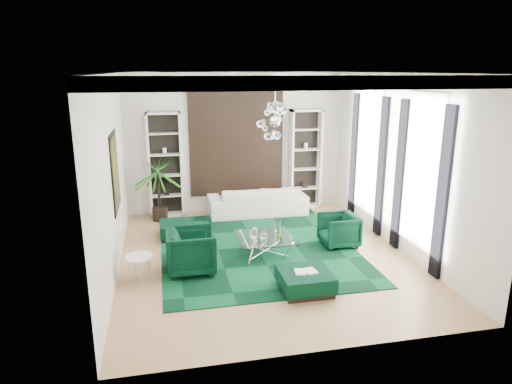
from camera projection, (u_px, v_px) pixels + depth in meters
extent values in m
cube|color=tan|center=(264.00, 256.00, 9.76)|extent=(6.00, 7.00, 0.02)
cube|color=white|center=(265.00, 72.00, 8.77)|extent=(6.00, 7.00, 0.02)
cube|color=silver|center=(236.00, 143.00, 12.58)|extent=(6.00, 0.02, 3.80)
cube|color=silver|center=(325.00, 225.00, 5.95)|extent=(6.00, 0.02, 3.80)
cube|color=silver|center=(111.00, 176.00, 8.66)|extent=(0.02, 7.00, 3.80)
cube|color=silver|center=(400.00, 163.00, 9.87)|extent=(0.02, 7.00, 3.80)
cylinder|color=white|center=(262.00, 74.00, 9.06)|extent=(0.90, 0.90, 0.05)
cube|color=black|center=(236.00, 143.00, 12.53)|extent=(2.50, 0.06, 2.80)
cube|color=black|center=(116.00, 172.00, 9.25)|extent=(0.04, 1.30, 1.60)
cube|color=white|center=(422.00, 172.00, 9.01)|extent=(0.03, 1.10, 2.90)
cube|color=black|center=(443.00, 194.00, 8.33)|extent=(0.07, 0.30, 3.25)
cube|color=black|center=(400.00, 176.00, 9.81)|extent=(0.07, 0.30, 3.25)
cube|color=white|center=(369.00, 151.00, 11.28)|extent=(0.03, 1.10, 2.90)
cube|color=black|center=(381.00, 168.00, 10.60)|extent=(0.07, 0.30, 3.25)
cube|color=black|center=(354.00, 156.00, 12.07)|extent=(0.07, 0.30, 3.25)
cube|color=black|center=(257.00, 247.00, 10.22)|extent=(4.20, 5.00, 0.02)
imported|color=white|center=(257.00, 201.00, 12.47)|extent=(2.65, 1.04, 0.78)
imported|color=black|center=(191.00, 251.00, 8.91)|extent=(0.94, 0.92, 0.86)
imported|color=black|center=(339.00, 230.00, 10.25)|extent=(0.80, 0.78, 0.73)
cube|color=black|center=(177.00, 230.00, 10.82)|extent=(0.81, 0.81, 0.36)
cube|color=black|center=(305.00, 281.00, 8.19)|extent=(0.91, 0.91, 0.36)
cube|color=white|center=(305.00, 271.00, 8.13)|extent=(0.40, 0.27, 0.03)
cylinder|color=white|center=(140.00, 269.00, 8.50)|extent=(0.52, 0.52, 0.50)
imported|color=#226B1A|center=(281.00, 235.00, 9.55)|extent=(0.12, 0.09, 0.21)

